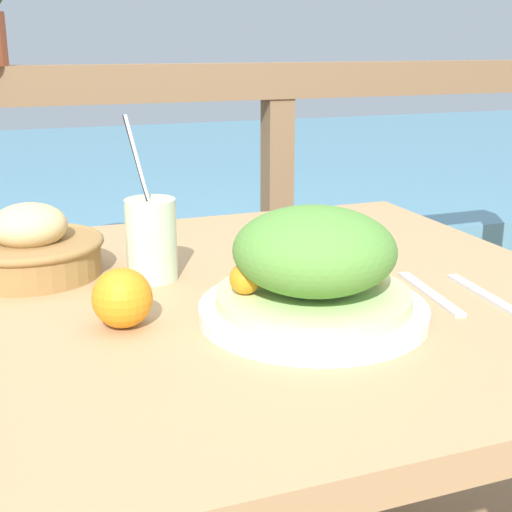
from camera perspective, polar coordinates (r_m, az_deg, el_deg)
patio_table at (r=1.04m, az=-3.71°, el=-8.10°), size 1.10×0.91×0.73m
railing_fence at (r=1.82m, az=-11.78°, el=5.62°), size 2.80×0.08×1.02m
sea_backdrop at (r=4.36m, az=-16.64°, el=4.34°), size 12.00×4.00×0.37m
salad_plate at (r=0.90m, az=4.65°, el=-1.26°), size 0.29×0.29×0.15m
drink_glass at (r=1.06m, az=-8.37°, el=1.36°), size 0.08×0.08×0.24m
bread_basket at (r=1.13m, az=-17.56°, el=0.61°), size 0.22×0.22×0.11m
fork at (r=1.03m, az=13.73°, el=-2.90°), size 0.04×0.18×0.00m
knife at (r=1.05m, az=17.88°, el=-3.00°), size 0.03×0.18×0.00m
orange_near_basket at (r=0.90m, az=-10.65°, el=-3.32°), size 0.08×0.08×0.08m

